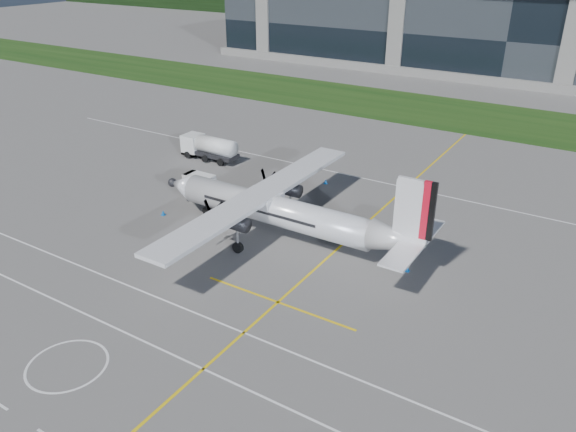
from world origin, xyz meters
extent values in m
plane|color=#5E5B59|center=(0.00, 40.00, 0.00)|extent=(400.00, 400.00, 0.00)
cube|color=#15370F|center=(0.00, 48.00, 0.02)|extent=(400.00, 18.00, 0.04)
cube|color=black|center=(0.00, 80.00, 7.50)|extent=(120.00, 20.00, 15.00)
cube|color=black|center=(0.00, 140.00, 3.00)|extent=(400.00, 6.00, 6.00)
cube|color=yellow|center=(3.00, 10.00, 0.01)|extent=(0.20, 70.00, 0.01)
cube|color=white|center=(0.00, -14.00, 0.01)|extent=(90.00, 0.15, 0.01)
imported|color=#F25907|center=(-10.56, 4.04, 1.06)|extent=(0.83, 1.00, 2.13)
cone|color=blue|center=(-12.71, 4.34, 0.25)|extent=(0.36, 0.36, 0.50)
cone|color=blue|center=(-4.45, 14.59, 0.25)|extent=(0.36, 0.36, 0.50)
cone|color=blue|center=(-13.46, 0.11, 0.25)|extent=(0.36, 0.36, 0.50)
cone|color=blue|center=(9.06, 2.65, 0.25)|extent=(0.36, 0.36, 0.50)
camera|label=1|loc=(20.73, -33.02, 22.30)|focal=35.00mm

